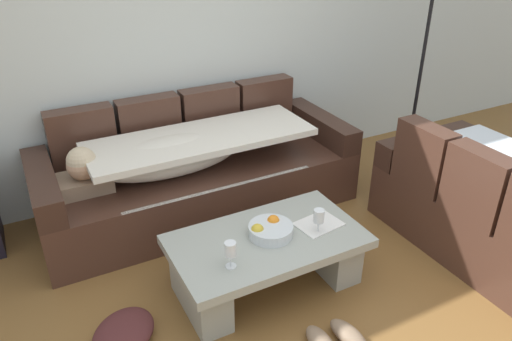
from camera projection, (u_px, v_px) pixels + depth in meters
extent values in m
plane|color=brown|center=(333.00, 332.00, 2.83)|extent=(14.00, 14.00, 0.00)
cube|color=silver|center=(187.00, 27.00, 3.88)|extent=(9.00, 0.10, 2.70)
cube|color=#462B21|center=(201.00, 186.00, 3.91)|extent=(2.45, 0.92, 0.42)
cube|color=#462B21|center=(82.00, 138.00, 3.68)|extent=(0.49, 0.16, 0.46)
cube|color=#462B21|center=(150.00, 125.00, 3.90)|extent=(0.49, 0.16, 0.46)
cube|color=#462B21|center=(210.00, 114.00, 4.11)|extent=(0.49, 0.16, 0.46)
cube|color=#462B21|center=(264.00, 104.00, 4.33)|extent=(0.49, 0.16, 0.46)
cube|color=#38231A|center=(42.00, 186.00, 3.30)|extent=(0.18, 0.92, 0.20)
cube|color=#38231A|center=(320.00, 125.00, 4.23)|extent=(0.18, 0.92, 0.20)
cube|color=gray|center=(85.00, 183.00, 3.43)|extent=(0.36, 0.28, 0.11)
sphere|color=tan|center=(82.00, 165.00, 3.32)|extent=(0.21, 0.21, 0.21)
sphere|color=#CCB793|center=(81.00, 161.00, 3.31)|extent=(0.20, 0.20, 0.20)
ellipsoid|color=silver|center=(170.00, 156.00, 3.61)|extent=(1.10, 0.44, 0.28)
cube|color=silver|center=(201.00, 139.00, 3.65)|extent=(1.70, 0.60, 0.05)
cube|color=silver|center=(223.00, 211.00, 3.56)|extent=(1.44, 0.04, 0.38)
cube|color=#462B21|center=(502.00, 227.00, 3.41)|extent=(0.92, 1.73, 0.42)
cube|color=#462B21|center=(477.00, 185.00, 3.04)|extent=(0.16, 0.43, 0.46)
cube|color=#462B21|center=(424.00, 157.00, 3.40)|extent=(0.16, 0.43, 0.46)
cube|color=#38231A|center=(427.00, 146.00, 3.87)|extent=(0.92, 0.18, 0.20)
ellipsoid|color=silver|center=(504.00, 175.00, 3.35)|extent=(0.44, 0.81, 0.28)
cube|color=#9DA399|center=(267.00, 241.00, 3.03)|extent=(1.20, 0.68, 0.06)
cube|color=#9DA399|center=(200.00, 288.00, 2.93)|extent=(0.20, 0.54, 0.32)
cube|color=#9DA399|center=(326.00, 245.00, 3.31)|extent=(0.20, 0.54, 0.32)
cylinder|color=silver|center=(271.00, 230.00, 3.02)|extent=(0.28, 0.28, 0.07)
sphere|color=orange|center=(273.00, 221.00, 3.07)|extent=(0.08, 0.08, 0.08)
sphere|color=gold|center=(257.00, 230.00, 2.98)|extent=(0.08, 0.08, 0.08)
cylinder|color=silver|center=(231.00, 266.00, 2.77)|extent=(0.06, 0.06, 0.01)
cylinder|color=silver|center=(231.00, 260.00, 2.75)|extent=(0.01, 0.01, 0.07)
cylinder|color=silver|center=(230.00, 249.00, 2.71)|extent=(0.07, 0.07, 0.08)
cylinder|color=silver|center=(318.00, 232.00, 3.06)|extent=(0.06, 0.06, 0.01)
cylinder|color=silver|center=(318.00, 227.00, 3.04)|extent=(0.01, 0.01, 0.07)
cylinder|color=silver|center=(319.00, 216.00, 3.00)|extent=(0.07, 0.07, 0.08)
cube|color=white|center=(319.00, 224.00, 3.13)|extent=(0.31, 0.25, 0.01)
cylinder|color=black|center=(407.00, 158.00, 4.82)|extent=(0.28, 0.28, 0.02)
cylinder|color=black|center=(421.00, 68.00, 4.39)|extent=(0.03, 0.03, 1.80)
ellipsoid|color=#8C7259|center=(348.00, 335.00, 2.76)|extent=(0.16, 0.28, 0.09)
ellipsoid|color=#4C2323|center=(124.00, 333.00, 2.75)|extent=(0.51, 0.51, 0.12)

